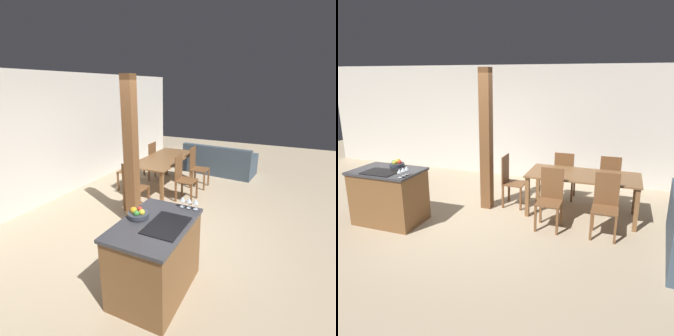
# 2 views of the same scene
# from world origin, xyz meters

# --- Properties ---
(ground_plane) EXTENTS (16.00, 16.00, 0.00)m
(ground_plane) POSITION_xyz_m (0.00, 0.00, 0.00)
(ground_plane) COLOR tan
(wall_back) EXTENTS (11.20, 0.08, 2.70)m
(wall_back) POSITION_xyz_m (0.00, 2.83, 1.35)
(wall_back) COLOR silver
(wall_back) RESTS_ON ground_plane
(kitchen_island) EXTENTS (1.15, 0.78, 0.94)m
(kitchen_island) POSITION_xyz_m (-1.26, -0.51, 0.47)
(kitchen_island) COLOR brown
(kitchen_island) RESTS_ON ground_plane
(fruit_bowl) EXTENTS (0.25, 0.25, 0.12)m
(fruit_bowl) POSITION_xyz_m (-1.24, -0.28, 0.98)
(fruit_bowl) COLOR #383D47
(fruit_bowl) RESTS_ON kitchen_island
(wine_glass_near) EXTENTS (0.07, 0.07, 0.14)m
(wine_glass_near) POSITION_xyz_m (-0.77, -0.83, 1.04)
(wine_glass_near) COLOR silver
(wine_glass_near) RESTS_ON kitchen_island
(wine_glass_middle) EXTENTS (0.07, 0.07, 0.14)m
(wine_glass_middle) POSITION_xyz_m (-0.77, -0.74, 1.04)
(wine_glass_middle) COLOR silver
(wine_glass_middle) RESTS_ON kitchen_island
(wine_glass_far) EXTENTS (0.07, 0.07, 0.14)m
(wine_glass_far) POSITION_xyz_m (-0.77, -0.65, 1.04)
(wine_glass_far) COLOR silver
(wine_glass_far) RESTS_ON kitchen_island
(dining_table) EXTENTS (1.95, 0.91, 0.77)m
(dining_table) POSITION_xyz_m (1.81, 0.87, 0.67)
(dining_table) COLOR brown
(dining_table) RESTS_ON ground_plane
(dining_chair_near_left) EXTENTS (0.40, 0.40, 0.99)m
(dining_chair_near_left) POSITION_xyz_m (1.37, 0.20, 0.52)
(dining_chair_near_left) COLOR brown
(dining_chair_near_left) RESTS_ON ground_plane
(dining_chair_near_right) EXTENTS (0.40, 0.40, 0.99)m
(dining_chair_near_right) POSITION_xyz_m (2.25, 0.20, 0.52)
(dining_chair_near_right) COLOR brown
(dining_chair_near_right) RESTS_ON ground_plane
(dining_chair_far_left) EXTENTS (0.40, 0.40, 0.99)m
(dining_chair_far_left) POSITION_xyz_m (1.37, 1.55, 0.52)
(dining_chair_far_left) COLOR brown
(dining_chair_far_left) RESTS_ON ground_plane
(dining_chair_far_right) EXTENTS (0.40, 0.40, 0.99)m
(dining_chair_far_right) POSITION_xyz_m (2.25, 1.55, 0.52)
(dining_chair_far_right) COLOR brown
(dining_chair_far_right) RESTS_ON ground_plane
(dining_chair_head_end) EXTENTS (0.40, 0.40, 0.99)m
(dining_chair_head_end) POSITION_xyz_m (0.46, 0.87, 0.52)
(dining_chair_head_end) COLOR brown
(dining_chair_head_end) RESTS_ON ground_plane
(timber_post) EXTENTS (0.20, 0.20, 2.60)m
(timber_post) POSITION_xyz_m (0.06, 0.64, 1.30)
(timber_post) COLOR brown
(timber_post) RESTS_ON ground_plane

